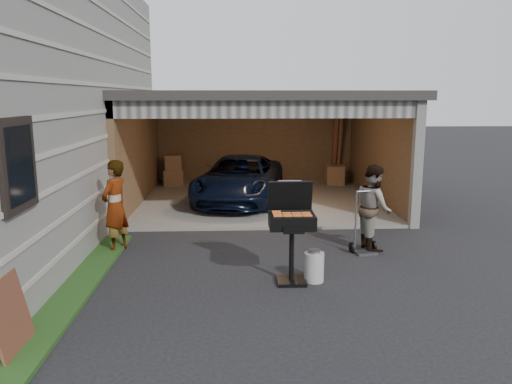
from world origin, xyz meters
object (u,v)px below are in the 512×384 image
man (373,207)px  hand_truck (364,241)px  bbq_grill (292,224)px  plywood_panel (10,317)px  propane_tank (314,267)px  minivan (240,181)px  woman (115,206)px

man → hand_truck: 0.66m
bbq_grill → plywood_panel: 3.89m
plywood_panel → propane_tank: bearing=28.9°
minivan → man: 4.78m
minivan → plywood_panel: (-2.60, -7.77, -0.16)m
man → plywood_panel: 6.19m
plywood_panel → hand_truck: size_ratio=0.75×
minivan → bbq_grill: 5.81m
woman → hand_truck: bearing=109.3°
woman → propane_tank: 3.80m
man → propane_tank: bearing=135.9°
minivan → woman: bearing=-108.8°
minivan → plywood_panel: bearing=-97.8°
plywood_panel → hand_truck: bearing=35.2°
minivan → propane_tank: minivan is taller
bbq_grill → propane_tank: 0.76m
woman → man: woman is taller
bbq_grill → hand_truck: (1.49, 1.37, -0.68)m
hand_truck → plywood_panel: bearing=-155.8°
plywood_panel → hand_truck: 5.86m
woman → propane_tank: (3.35, -1.69, -0.61)m
woman → hand_truck: size_ratio=1.45×
man → hand_truck: (-0.21, -0.26, -0.56)m
woman → bbq_grill: 3.44m
woman → bbq_grill: (3.00, -1.69, 0.07)m
man → plywood_panel: man is taller
man → minivan: bearing=25.7°
minivan → hand_truck: bearing=-52.9°
minivan → plywood_panel: 8.19m
minivan → hand_truck: (2.18, -4.39, -0.37)m
bbq_grill → propane_tank: size_ratio=3.35×
man → bbq_grill: (-1.70, -1.63, 0.12)m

